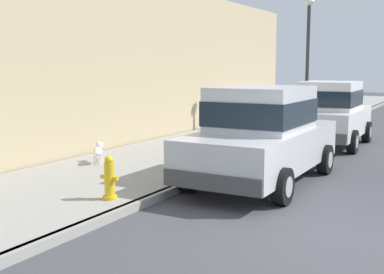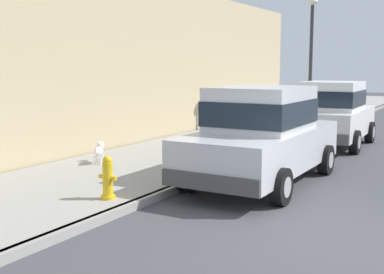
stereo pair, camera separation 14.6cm
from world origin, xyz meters
TOP-DOWN VIEW (x-y plane):
  - ground_plane at (0.00, 0.00)m, footprint 80.00×80.00m
  - curb at (-3.20, 0.00)m, footprint 0.16×64.00m
  - sidewalk at (-5.00, 0.00)m, footprint 3.60×64.00m
  - car_silver_sedan at (-2.12, 2.59)m, footprint 2.05×4.60m
  - car_white_hatchback at (-2.12, 7.96)m, footprint 2.02×3.84m
  - dog_white at (-5.82, 2.02)m, footprint 0.46×0.67m
  - fire_hydrant at (-3.65, -0.30)m, footprint 0.34×0.24m
  - street_lamp at (-3.55, 10.39)m, footprint 0.36×0.36m
  - building_facade at (-7.10, 6.38)m, footprint 0.50×20.00m

SIDE VIEW (x-z plane):
  - ground_plane at x=0.00m, z-range 0.00..0.00m
  - curb at x=-3.20m, z-range 0.00..0.14m
  - sidewalk at x=-5.00m, z-range 0.00..0.14m
  - dog_white at x=-5.82m, z-range 0.18..0.67m
  - fire_hydrant at x=-3.65m, z-range 0.11..0.84m
  - car_white_hatchback at x=-2.12m, z-range 0.04..1.92m
  - car_silver_sedan at x=-2.12m, z-range 0.02..1.94m
  - building_facade at x=-7.10m, z-range 0.00..4.76m
  - street_lamp at x=-3.55m, z-range 0.70..5.12m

